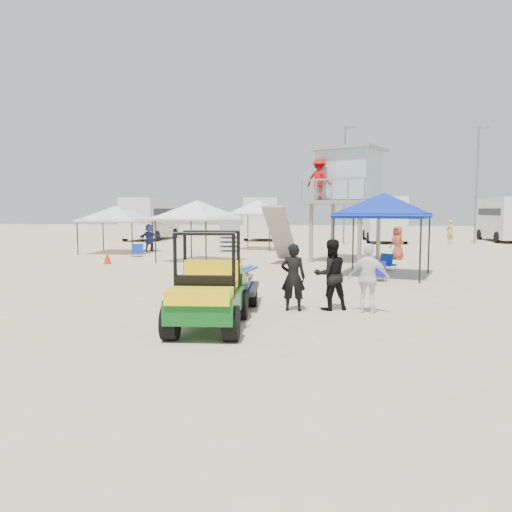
# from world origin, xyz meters

# --- Properties ---
(ground) EXTENTS (140.00, 140.00, 0.00)m
(ground) POSITION_xyz_m (0.00, 0.00, 0.00)
(ground) COLOR beige
(ground) RESTS_ON ground
(utility_cart) EXTENTS (1.44, 2.58, 1.88)m
(utility_cart) POSITION_xyz_m (-0.23, 1.43, 0.88)
(utility_cart) COLOR #0C4E17
(utility_cart) RESTS_ON ground
(surf_trailer) EXTENTS (1.37, 2.31, 1.93)m
(surf_trailer) POSITION_xyz_m (-0.22, 3.76, 0.79)
(surf_trailer) COLOR black
(surf_trailer) RESTS_ON ground
(man_left) EXTENTS (0.57, 0.38, 1.56)m
(man_left) POSITION_xyz_m (1.29, 3.46, 0.78)
(man_left) COLOR black
(man_left) RESTS_ON ground
(man_mid) EXTENTS (0.97, 0.87, 1.65)m
(man_mid) POSITION_xyz_m (2.14, 3.71, 0.82)
(man_mid) COLOR black
(man_mid) RESTS_ON ground
(man_right) EXTENTS (0.98, 0.60, 1.57)m
(man_right) POSITION_xyz_m (2.99, 3.46, 0.78)
(man_right) COLOR white
(man_right) RESTS_ON ground
(lifeguard_tower) EXTENTS (4.12, 4.12, 4.97)m
(lifeguard_tower) POSITION_xyz_m (2.68, 15.06, 3.70)
(lifeguard_tower) COLOR gray
(lifeguard_tower) RESTS_ON ground
(canopy_blue) EXTENTS (3.67, 3.67, 3.33)m
(canopy_blue) POSITION_xyz_m (3.97, 10.12, 2.78)
(canopy_blue) COLOR black
(canopy_blue) RESTS_ON ground
(canopy_white_a) EXTENTS (3.62, 3.62, 3.16)m
(canopy_white_a) POSITION_xyz_m (-3.78, 13.88, 2.61)
(canopy_white_a) COLOR black
(canopy_white_a) RESTS_ON ground
(canopy_white_b) EXTENTS (3.13, 3.13, 2.96)m
(canopy_white_b) POSITION_xyz_m (-9.33, 17.65, 2.41)
(canopy_white_b) COLOR black
(canopy_white_b) RESTS_ON ground
(canopy_white_c) EXTENTS (3.09, 3.09, 3.32)m
(canopy_white_c) POSITION_xyz_m (-2.12, 21.25, 2.77)
(canopy_white_c) COLOR black
(canopy_white_c) RESTS_ON ground
(umbrella_a) EXTENTS (2.17, 2.20, 1.73)m
(umbrella_a) POSITION_xyz_m (-8.17, 19.93, 0.87)
(umbrella_a) COLOR red
(umbrella_a) RESTS_ON ground
(umbrella_b) EXTENTS (2.73, 2.75, 1.85)m
(umbrella_b) POSITION_xyz_m (-4.59, 18.38, 0.92)
(umbrella_b) COLOR yellow
(umbrella_b) RESTS_ON ground
(cone_near) EXTENTS (0.34, 0.34, 0.50)m
(cone_near) POSITION_xyz_m (-7.41, 12.36, 0.25)
(cone_near) COLOR red
(cone_near) RESTS_ON ground
(cone_far) EXTENTS (0.34, 0.34, 0.50)m
(cone_far) POSITION_xyz_m (-1.63, 12.50, 0.25)
(cone_far) COLOR #D66906
(cone_far) RESTS_ON ground
(beach_chair_a) EXTENTS (0.72, 0.80, 0.64)m
(beach_chair_a) POSITION_xyz_m (-7.45, 15.81, 0.31)
(beach_chair_a) COLOR #102BB4
(beach_chair_a) RESTS_ON ground
(beach_chair_b) EXTENTS (0.59, 0.63, 0.64)m
(beach_chair_b) POSITION_xyz_m (3.69, 8.85, 0.31)
(beach_chair_b) COLOR #180FA6
(beach_chair_b) RESTS_ON ground
(beach_chair_c) EXTENTS (0.73, 0.84, 0.64)m
(beach_chair_c) POSITION_xyz_m (4.29, 11.85, 0.31)
(beach_chair_c) COLOR #0D3495
(beach_chair_c) RESTS_ON ground
(rv_far_left) EXTENTS (2.64, 6.80, 3.25)m
(rv_far_left) POSITION_xyz_m (-12.00, 29.99, 1.80)
(rv_far_left) COLOR silver
(rv_far_left) RESTS_ON ground
(rv_mid_left) EXTENTS (2.65, 6.50, 3.25)m
(rv_mid_left) POSITION_xyz_m (-3.00, 31.49, 1.80)
(rv_mid_left) COLOR silver
(rv_mid_left) RESTS_ON ground
(rv_mid_right) EXTENTS (2.64, 7.00, 3.25)m
(rv_mid_right) POSITION_xyz_m (6.00, 29.99, 1.80)
(rv_mid_right) COLOR silver
(rv_mid_right) RESTS_ON ground
(rv_far_right) EXTENTS (2.64, 6.60, 3.25)m
(rv_far_right) POSITION_xyz_m (15.00, 31.49, 1.80)
(rv_far_right) COLOR silver
(rv_far_right) RESTS_ON ground
(light_pole_left) EXTENTS (0.14, 0.14, 8.00)m
(light_pole_left) POSITION_xyz_m (3.00, 27.00, 4.00)
(light_pole_left) COLOR slate
(light_pole_left) RESTS_ON ground
(light_pole_right) EXTENTS (0.14, 0.14, 8.00)m
(light_pole_right) POSITION_xyz_m (12.00, 28.50, 4.00)
(light_pole_right) COLOR slate
(light_pole_right) RESTS_ON ground
(distant_beachgoers) EXTENTS (19.32, 12.99, 1.67)m
(distant_beachgoers) POSITION_xyz_m (-1.27, 20.42, 0.79)
(distant_beachgoers) COLOR #A3462E
(distant_beachgoers) RESTS_ON ground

